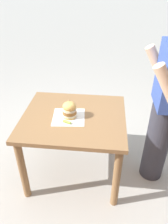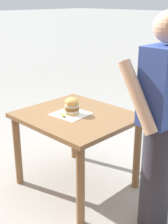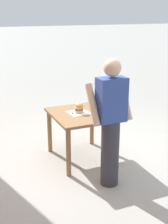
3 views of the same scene
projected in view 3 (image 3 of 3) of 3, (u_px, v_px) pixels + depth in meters
The scene contains 6 objects.
ground_plane at pixel (82, 158), 4.96m from camera, with size 80.00×80.00×0.00m, color #ADAAA3.
patio_table at pixel (81, 121), 4.76m from camera, with size 0.88×0.99×0.75m.
serving_paper at pixel (78, 113), 4.75m from camera, with size 0.30×0.30×0.00m, color white.
sandwich at pixel (79, 108), 4.72m from camera, with size 0.14×0.14×0.19m.
pickle_spear at pixel (72, 113), 4.70m from camera, with size 0.02×0.02×0.08m, color #8EA83D.
diner_across_table at pixel (111, 122), 3.96m from camera, with size 0.55×0.35×1.69m.
Camera 3 is at (1.74, 4.13, 2.25)m, focal length 50.00 mm.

